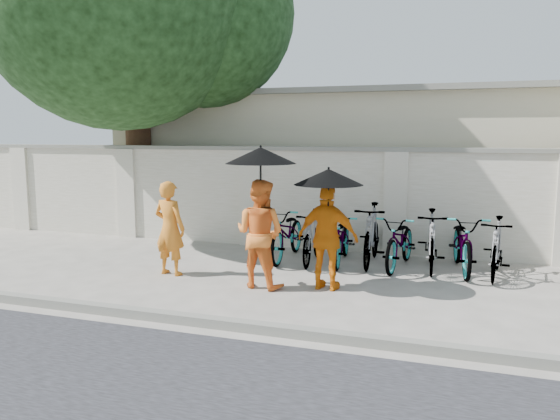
% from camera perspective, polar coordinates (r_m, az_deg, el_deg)
% --- Properties ---
extents(ground, '(80.00, 80.00, 0.00)m').
position_cam_1_polar(ground, '(8.48, -4.41, -8.05)').
color(ground, '#A69F94').
extents(kerb, '(40.00, 0.16, 0.12)m').
position_cam_1_polar(kerb, '(7.01, -9.93, -11.14)').
color(kerb, slate).
rests_on(kerb, ground).
extents(compound_wall, '(20.00, 0.30, 2.00)m').
position_cam_1_polar(compound_wall, '(11.01, 6.88, 0.93)').
color(compound_wall, silver).
rests_on(compound_wall, ground).
extents(building_behind, '(14.00, 6.00, 3.20)m').
position_cam_1_polar(building_behind, '(14.57, 13.84, 4.84)').
color(building_behind, '#BFB894').
rests_on(building_behind, ground).
extents(shade_tree, '(6.70, 6.20, 8.20)m').
position_cam_1_polar(shade_tree, '(12.82, -15.29, 20.14)').
color(shade_tree, brown).
rests_on(shade_tree, ground).
extents(monk_left, '(0.62, 0.45, 1.57)m').
position_cam_1_polar(monk_left, '(9.23, -11.45, -1.87)').
color(monk_left, orange).
rests_on(monk_left, ground).
extents(monk_center, '(0.90, 0.76, 1.66)m').
position_cam_1_polar(monk_center, '(8.33, -2.12, -2.47)').
color(monk_center, orange).
rests_on(monk_center, ground).
extents(parasol_center, '(1.06, 1.06, 1.20)m').
position_cam_1_polar(parasol_center, '(8.10, -2.04, 5.72)').
color(parasol_center, black).
rests_on(parasol_center, ground).
extents(monk_right, '(0.97, 0.49, 1.60)m').
position_cam_1_polar(monk_right, '(8.20, 5.01, -2.89)').
color(monk_right, orange).
rests_on(monk_right, ground).
extents(parasol_right, '(1.02, 1.02, 0.93)m').
position_cam_1_polar(parasol_right, '(8.00, 5.10, 3.47)').
color(parasol_right, black).
rests_on(parasol_right, ground).
extents(bike_0, '(0.71, 1.91, 1.00)m').
position_cam_1_polar(bike_0, '(10.21, 0.82, -2.42)').
color(bike_0, gray).
rests_on(bike_0, ground).
extents(bike_1, '(0.57, 1.64, 0.97)m').
position_cam_1_polar(bike_1, '(9.92, 3.40, -2.82)').
color(bike_1, gray).
rests_on(bike_1, ground).
extents(bike_2, '(0.76, 1.80, 0.92)m').
position_cam_1_polar(bike_2, '(9.96, 6.54, -2.94)').
color(bike_2, gray).
rests_on(bike_2, ground).
extents(bike_3, '(0.57, 1.85, 1.10)m').
position_cam_1_polar(bike_3, '(9.90, 9.55, -2.55)').
color(bike_3, gray).
rests_on(bike_3, ground).
extents(bike_4, '(0.84, 1.87, 0.95)m').
position_cam_1_polar(bike_4, '(9.77, 12.48, -3.22)').
color(bike_4, gray).
rests_on(bike_4, ground).
extents(bike_5, '(0.61, 1.76, 1.04)m').
position_cam_1_polar(bike_5, '(9.75, 15.55, -3.07)').
color(bike_5, gray).
rests_on(bike_5, ground).
extents(bike_6, '(0.91, 1.97, 1.00)m').
position_cam_1_polar(bike_6, '(9.79, 18.60, -3.28)').
color(bike_6, gray).
rests_on(bike_6, ground).
extents(bike_7, '(0.65, 1.68, 0.99)m').
position_cam_1_polar(bike_7, '(9.60, 21.70, -3.69)').
color(bike_7, gray).
rests_on(bike_7, ground).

